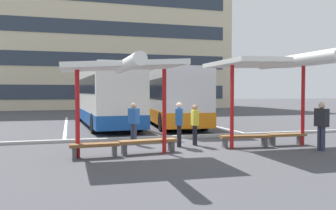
# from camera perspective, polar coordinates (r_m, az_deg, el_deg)

# --- Properties ---
(ground_plane) EXTENTS (160.00, 160.00, 0.00)m
(ground_plane) POSITION_cam_1_polar(r_m,az_deg,el_deg) (13.27, 2.23, -6.76)
(ground_plane) COLOR #47474C
(terminal_building) EXTENTS (32.37, 15.27, 21.45)m
(terminal_building) POSITION_cam_1_polar(r_m,az_deg,el_deg) (49.17, -11.17, 10.66)
(terminal_building) COLOR beige
(terminal_building) RESTS_ON ground
(coach_bus_0) EXTENTS (3.16, 11.12, 3.79)m
(coach_bus_0) POSITION_cam_1_polar(r_m,az_deg,el_deg) (21.40, -10.37, 1.38)
(coach_bus_0) COLOR silver
(coach_bus_0) RESTS_ON ground
(coach_bus_1) EXTENTS (3.41, 11.29, 3.70)m
(coach_bus_1) POSITION_cam_1_polar(r_m,az_deg,el_deg) (22.02, 0.11, 1.28)
(coach_bus_1) COLOR silver
(coach_bus_1) RESTS_ON ground
(lane_stripe_0) EXTENTS (0.16, 14.00, 0.01)m
(lane_stripe_0) POSITION_cam_1_polar(r_m,az_deg,el_deg) (22.29, -16.52, -3.21)
(lane_stripe_0) COLOR white
(lane_stripe_0) RESTS_ON ground
(lane_stripe_1) EXTENTS (0.16, 14.00, 0.01)m
(lane_stripe_1) POSITION_cam_1_polar(r_m,az_deg,el_deg) (22.66, -5.50, -3.05)
(lane_stripe_1) COLOR white
(lane_stripe_1) RESTS_ON ground
(lane_stripe_2) EXTENTS (0.16, 14.00, 0.01)m
(lane_stripe_2) POSITION_cam_1_polar(r_m,az_deg,el_deg) (23.83, 4.81, -2.79)
(lane_stripe_2) COLOR white
(lane_stripe_2) RESTS_ON ground
(waiting_shelter_0) EXTENTS (3.82, 4.17, 3.08)m
(waiting_shelter_0) POSITION_cam_1_polar(r_m,az_deg,el_deg) (11.02, -7.39, 6.10)
(waiting_shelter_0) COLOR red
(waiting_shelter_0) RESTS_ON ground
(bench_0) EXTENTS (1.56, 0.48, 0.45)m
(bench_0) POSITION_cam_1_polar(r_m,az_deg,el_deg) (11.13, -12.02, -6.80)
(bench_0) COLOR brown
(bench_0) RESTS_ON ground
(bench_1) EXTENTS (2.02, 0.65, 0.45)m
(bench_1) POSITION_cam_1_polar(r_m,az_deg,el_deg) (11.72, -3.28, -6.25)
(bench_1) COLOR brown
(bench_1) RESTS_ON ground
(waiting_shelter_1) EXTENTS (4.02, 5.13, 3.28)m
(waiting_shelter_1) POSITION_cam_1_polar(r_m,az_deg,el_deg) (13.23, 17.01, 6.41)
(waiting_shelter_1) COLOR red
(waiting_shelter_1) RESTS_ON ground
(bench_2) EXTENTS (1.88, 0.65, 0.45)m
(bench_2) POSITION_cam_1_polar(r_m,az_deg,el_deg) (13.21, 12.58, -5.36)
(bench_2) COLOR brown
(bench_2) RESTS_ON ground
(bench_3) EXTENTS (1.55, 0.50, 0.45)m
(bench_3) POSITION_cam_1_polar(r_m,az_deg,el_deg) (14.17, 18.95, -4.95)
(bench_3) COLOR brown
(bench_3) RESTS_ON ground
(platform_kerb) EXTENTS (44.00, 0.24, 0.12)m
(platform_kerb) POSITION_cam_1_polar(r_m,az_deg,el_deg) (15.27, -0.27, -5.35)
(platform_kerb) COLOR #ADADA8
(platform_kerb) RESTS_ON ground
(waiting_passenger_0) EXTENTS (0.27, 0.47, 1.57)m
(waiting_passenger_0) POSITION_cam_1_polar(r_m,az_deg,el_deg) (13.36, 4.46, -2.85)
(waiting_passenger_0) COLOR black
(waiting_passenger_0) RESTS_ON ground
(waiting_passenger_1) EXTENTS (0.41, 0.53, 1.66)m
(waiting_passenger_1) POSITION_cam_1_polar(r_m,az_deg,el_deg) (12.94, 1.86, -2.70)
(waiting_passenger_1) COLOR black
(waiting_passenger_1) RESTS_ON ground
(waiting_passenger_2) EXTENTS (0.42, 0.52, 1.63)m
(waiting_passenger_2) POSITION_cam_1_polar(r_m,az_deg,el_deg) (13.66, -5.69, -2.55)
(waiting_passenger_2) COLOR #33384C
(waiting_passenger_2) RESTS_ON ground
(waiting_passenger_3) EXTENTS (0.26, 0.51, 1.71)m
(waiting_passenger_3) POSITION_cam_1_polar(r_m,az_deg,el_deg) (13.22, 24.02, -2.64)
(waiting_passenger_3) COLOR #33384C
(waiting_passenger_3) RESTS_ON ground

